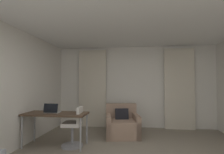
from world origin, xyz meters
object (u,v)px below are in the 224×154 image
at_px(desk, 56,116).
at_px(desk_chair, 74,129).
at_px(armchair, 122,125).
at_px(laptop, 52,111).

bearing_deg(desk, desk_chair, 3.56).
bearing_deg(desk, armchair, 33.02).
height_order(desk_chair, laptop, laptop).
bearing_deg(armchair, desk, -146.98).
distance_m(desk, laptop, 0.14).
bearing_deg(desk_chair, armchair, 41.75).
bearing_deg(laptop, armchair, 31.65).
height_order(armchair, desk, armchair).
relative_size(desk_chair, laptop, 2.66).
relative_size(armchair, desk, 0.70).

